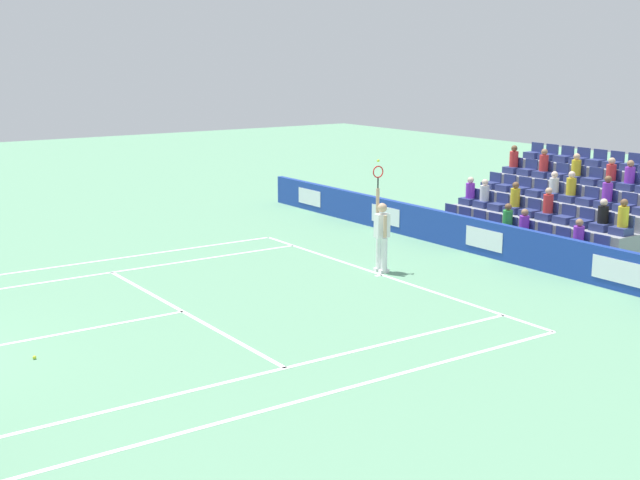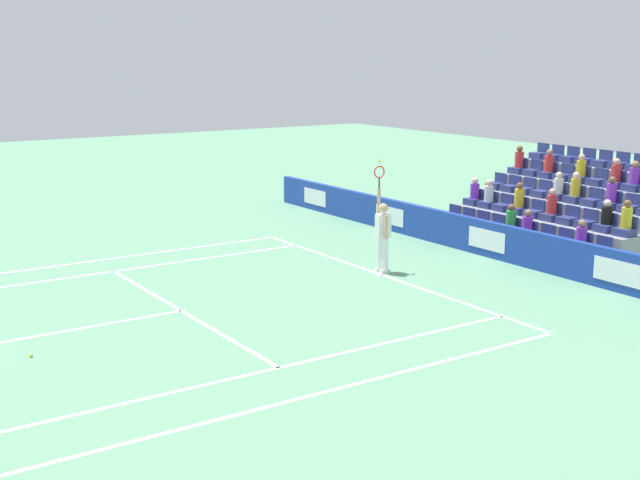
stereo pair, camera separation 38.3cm
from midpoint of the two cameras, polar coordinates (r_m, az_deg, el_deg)
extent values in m
cube|color=white|center=(21.40, 3.66, -2.35)|extent=(10.97, 0.10, 0.01)
cube|color=white|center=(18.62, -9.77, -4.75)|extent=(8.23, 0.10, 0.01)
cube|color=white|center=(17.60, -19.30, -6.29)|extent=(0.10, 6.40, 0.01)
cube|color=white|center=(22.15, -15.36, -2.27)|extent=(0.10, 11.89, 0.01)
cube|color=white|center=(14.96, -4.59, -8.91)|extent=(0.10, 11.89, 0.01)
cube|color=white|center=(23.41, -16.49, -1.56)|extent=(0.10, 11.89, 0.01)
cube|color=white|center=(13.87, -1.69, -10.62)|extent=(0.10, 11.89, 0.01)
cube|color=white|center=(21.34, 3.45, -2.39)|extent=(0.10, 0.20, 0.01)
cube|color=#193899|center=(23.69, 10.67, 0.10)|extent=(21.37, 0.20, 0.98)
cube|color=white|center=(20.91, 18.78, -1.97)|extent=(1.37, 0.01, 0.55)
cube|color=white|center=(23.61, 10.48, 0.07)|extent=(1.37, 0.01, 0.55)
cube|color=white|center=(26.73, 4.00, 1.66)|extent=(1.37, 0.01, 0.55)
cube|color=white|center=(30.13, -1.08, 2.89)|extent=(1.37, 0.01, 0.55)
cylinder|color=white|center=(21.53, 3.82, -1.04)|extent=(0.16, 0.16, 0.90)
cylinder|color=white|center=(21.72, 3.48, -0.92)|extent=(0.16, 0.16, 0.90)
cube|color=white|center=(21.62, 3.80, -2.10)|extent=(0.15, 0.27, 0.08)
cube|color=white|center=(21.82, 3.46, -1.96)|extent=(0.15, 0.27, 0.08)
cube|color=white|center=(21.47, 3.67, 0.97)|extent=(0.26, 0.38, 0.60)
sphere|color=#D3A884|center=(21.38, 3.69, 2.18)|extent=(0.24, 0.24, 0.24)
cylinder|color=#D3A884|center=(21.54, 3.38, 2.66)|extent=(0.09, 0.09, 0.62)
cylinder|color=#D3A884|center=(21.25, 3.88, 0.91)|extent=(0.09, 0.09, 0.56)
cylinder|color=black|center=(21.47, 3.40, 3.85)|extent=(0.04, 0.04, 0.28)
torus|color=red|center=(21.43, 3.41, 4.59)|extent=(0.06, 0.31, 0.31)
sphere|color=#D1E533|center=(21.39, 3.42, 5.33)|extent=(0.07, 0.07, 0.07)
cube|color=gray|center=(24.51, 12.42, -0.24)|extent=(6.20, 0.95, 0.42)
cube|color=navy|center=(22.69, 17.59, -0.73)|extent=(0.48, 0.44, 0.20)
cube|color=navy|center=(22.79, 17.94, -0.05)|extent=(0.48, 0.04, 0.30)
cube|color=navy|center=(23.06, 16.38, -0.44)|extent=(0.48, 0.44, 0.20)
cube|color=navy|center=(23.16, 16.73, 0.22)|extent=(0.48, 0.04, 0.30)
cube|color=navy|center=(23.45, 15.21, -0.17)|extent=(0.48, 0.44, 0.20)
cube|color=navy|center=(23.55, 15.56, 0.48)|extent=(0.48, 0.04, 0.30)
cube|color=navy|center=(23.84, 14.08, 0.09)|extent=(0.48, 0.44, 0.20)
cube|color=navy|center=(23.94, 14.43, 0.73)|extent=(0.48, 0.04, 0.30)
cube|color=navy|center=(24.24, 12.98, 0.35)|extent=(0.48, 0.44, 0.20)
cube|color=navy|center=(24.34, 13.33, 0.98)|extent=(0.48, 0.04, 0.30)
cube|color=navy|center=(24.65, 11.92, 0.59)|extent=(0.48, 0.44, 0.20)
cube|color=navy|center=(24.75, 12.27, 1.21)|extent=(0.48, 0.04, 0.30)
cube|color=navy|center=(25.07, 10.90, 0.83)|extent=(0.48, 0.44, 0.20)
cube|color=navy|center=(25.17, 11.24, 1.44)|extent=(0.48, 0.04, 0.30)
cube|color=navy|center=(25.50, 9.91, 1.06)|extent=(0.48, 0.44, 0.20)
cube|color=navy|center=(25.59, 10.25, 1.66)|extent=(0.48, 0.04, 0.30)
cube|color=navy|center=(25.94, 8.95, 1.28)|extent=(0.48, 0.44, 0.20)
cube|color=navy|center=(26.03, 9.29, 1.87)|extent=(0.48, 0.04, 0.30)
cube|color=navy|center=(26.38, 8.03, 1.49)|extent=(0.48, 0.44, 0.20)
cube|color=navy|center=(26.47, 8.36, 2.07)|extent=(0.48, 0.04, 0.30)
cube|color=gray|center=(25.16, 13.92, 0.50)|extent=(6.20, 0.95, 0.84)
cube|color=navy|center=(23.35, 19.09, 0.58)|extent=(0.48, 0.44, 0.20)
cube|color=navy|center=(23.47, 19.43, 1.24)|extent=(0.48, 0.04, 0.30)
cube|color=navy|center=(23.71, 17.89, 0.84)|extent=(0.48, 0.44, 0.20)
cube|color=navy|center=(23.83, 18.23, 1.48)|extent=(0.48, 0.04, 0.30)
cube|color=navy|center=(24.09, 16.73, 1.08)|extent=(0.48, 0.44, 0.20)
cube|color=navy|center=(24.20, 17.06, 1.71)|extent=(0.48, 0.04, 0.30)
cube|color=navy|center=(24.47, 15.60, 1.32)|extent=(0.48, 0.44, 0.20)
cube|color=navy|center=(24.58, 15.94, 1.94)|extent=(0.48, 0.04, 0.30)
cube|color=navy|center=(24.86, 14.51, 1.55)|extent=(0.48, 0.44, 0.20)
cube|color=navy|center=(24.97, 14.84, 2.16)|extent=(0.48, 0.04, 0.30)
cube|color=navy|center=(25.26, 13.45, 1.77)|extent=(0.48, 0.44, 0.20)
cube|color=navy|center=(25.37, 13.78, 2.37)|extent=(0.48, 0.04, 0.30)
cube|color=navy|center=(25.67, 12.43, 1.98)|extent=(0.48, 0.44, 0.20)
cube|color=navy|center=(25.78, 12.76, 2.57)|extent=(0.48, 0.04, 0.30)
cube|color=navy|center=(26.09, 11.44, 2.19)|extent=(0.48, 0.44, 0.20)
cube|color=navy|center=(26.19, 11.76, 2.77)|extent=(0.48, 0.04, 0.30)
cube|color=navy|center=(26.52, 10.47, 2.39)|extent=(0.48, 0.44, 0.20)
cube|color=navy|center=(26.62, 10.80, 2.96)|extent=(0.48, 0.04, 0.30)
cube|color=navy|center=(26.95, 9.54, 2.58)|extent=(0.48, 0.44, 0.20)
cube|color=navy|center=(27.05, 9.87, 3.14)|extent=(0.48, 0.04, 0.30)
cube|color=gray|center=(25.83, 15.34, 1.19)|extent=(6.20, 0.95, 1.26)
cube|color=navy|center=(24.39, 19.32, 2.05)|extent=(0.48, 0.44, 0.20)
cube|color=navy|center=(24.51, 19.64, 2.67)|extent=(0.48, 0.04, 0.30)
cube|color=navy|center=(24.76, 18.17, 2.27)|extent=(0.48, 0.44, 0.20)
cube|color=navy|center=(24.87, 18.49, 2.88)|extent=(0.48, 0.04, 0.30)
cube|color=navy|center=(25.13, 17.05, 2.48)|extent=(0.48, 0.44, 0.20)
cube|color=navy|center=(25.24, 17.37, 3.08)|extent=(0.48, 0.04, 0.30)
cube|color=navy|center=(25.51, 15.96, 2.69)|extent=(0.48, 0.44, 0.20)
cube|color=navy|center=(25.62, 16.28, 3.28)|extent=(0.48, 0.04, 0.30)
cube|color=navy|center=(25.90, 14.91, 2.89)|extent=(0.48, 0.44, 0.20)
cube|color=navy|center=(26.01, 15.23, 3.47)|extent=(0.48, 0.04, 0.30)
cube|color=navy|center=(26.30, 13.89, 3.08)|extent=(0.48, 0.44, 0.20)
cube|color=navy|center=(26.41, 14.20, 3.65)|extent=(0.48, 0.04, 0.30)
cube|color=navy|center=(26.71, 12.89, 3.27)|extent=(0.48, 0.44, 0.20)
cube|color=navy|center=(26.82, 13.21, 3.83)|extent=(0.48, 0.04, 0.30)
cube|color=navy|center=(27.13, 11.93, 3.45)|extent=(0.48, 0.44, 0.20)
cube|color=navy|center=(27.23, 12.25, 4.00)|extent=(0.48, 0.04, 0.30)
cube|color=navy|center=(27.55, 11.00, 3.62)|extent=(0.48, 0.44, 0.20)
cube|color=navy|center=(27.66, 11.31, 4.16)|extent=(0.48, 0.04, 0.30)
cube|color=gray|center=(26.52, 16.69, 1.85)|extent=(6.20, 0.95, 1.68)
cube|color=navy|center=(25.45, 19.54, 3.39)|extent=(0.48, 0.44, 0.20)
cube|color=navy|center=(25.58, 19.84, 3.98)|extent=(0.48, 0.04, 0.30)
cube|color=navy|center=(25.81, 18.43, 3.58)|extent=(0.48, 0.44, 0.20)
cube|color=navy|center=(25.94, 18.73, 4.16)|extent=(0.48, 0.04, 0.30)
cube|color=navy|center=(26.18, 17.35, 3.77)|extent=(0.48, 0.44, 0.20)
cube|color=navy|center=(26.31, 17.65, 4.34)|extent=(0.48, 0.04, 0.30)
cube|color=navy|center=(26.56, 16.30, 3.95)|extent=(0.48, 0.44, 0.20)
cube|color=navy|center=(26.69, 16.60, 4.51)|extent=(0.48, 0.04, 0.30)
cube|color=navy|center=(26.95, 15.28, 4.12)|extent=(0.48, 0.44, 0.20)
cube|color=navy|center=(27.07, 15.58, 4.68)|extent=(0.48, 0.04, 0.30)
cube|color=navy|center=(27.35, 14.29, 4.29)|extent=(0.48, 0.44, 0.20)
cube|color=navy|center=(27.47, 14.59, 4.84)|extent=(0.48, 0.04, 0.30)
cube|color=navy|center=(27.76, 13.33, 4.45)|extent=(0.48, 0.44, 0.20)
cube|color=navy|center=(27.88, 13.63, 4.99)|extent=(0.48, 0.04, 0.30)
cube|color=navy|center=(28.17, 12.39, 4.61)|extent=(0.48, 0.44, 0.20)
cube|color=navy|center=(28.29, 12.69, 5.14)|extent=(0.48, 0.04, 0.30)
cube|color=gray|center=(27.22, 17.98, 2.48)|extent=(6.20, 0.95, 2.10)
cube|color=navy|center=(26.52, 19.73, 4.63)|extent=(0.48, 0.44, 0.20)
cube|color=navy|center=(26.65, 20.03, 5.18)|extent=(0.48, 0.04, 0.30)
cube|color=navy|center=(26.88, 18.66, 4.80)|extent=(0.48, 0.44, 0.20)
cube|color=navy|center=(27.01, 18.96, 5.34)|extent=(0.48, 0.04, 0.30)
cube|color=navy|center=(27.25, 17.62, 4.96)|extent=(0.48, 0.44, 0.20)
cube|color=navy|center=(27.38, 17.91, 5.50)|extent=(0.48, 0.04, 0.30)
cube|color=navy|center=(27.63, 16.61, 5.12)|extent=(0.48, 0.44, 0.20)
cube|color=navy|center=(27.76, 16.90, 5.65)|extent=(0.48, 0.04, 0.30)
cube|color=navy|center=(28.02, 15.62, 5.27)|extent=(0.48, 0.44, 0.20)
cube|color=navy|center=(28.15, 15.91, 5.79)|extent=(0.48, 0.04, 0.30)
cube|color=navy|center=(28.42, 14.66, 5.41)|extent=(0.48, 0.44, 0.20)
cube|color=navy|center=(28.54, 14.95, 5.93)|extent=(0.48, 0.04, 0.30)
cube|color=navy|center=(28.82, 13.73, 5.55)|extent=(0.48, 0.44, 0.20)
cube|color=navy|center=(28.94, 14.02, 6.06)|extent=(0.48, 0.04, 0.30)
cylinder|color=white|center=(26.50, 10.58, 3.11)|extent=(0.28, 0.28, 0.47)
sphere|color=beige|center=(26.45, 10.61, 3.82)|extent=(0.20, 0.20, 0.20)
cylinder|color=purple|center=(23.04, 16.51, 0.35)|extent=(0.28, 0.28, 0.44)
sphere|color=#9E7251|center=(22.97, 16.56, 1.13)|extent=(0.20, 0.20, 0.20)
cylinder|color=green|center=(24.62, 12.04, 1.40)|extent=(0.28, 0.28, 0.49)
sphere|color=brown|center=(24.56, 12.08, 2.19)|extent=(0.20, 0.20, 0.20)
cylinder|color=red|center=(28.17, 12.49, 5.32)|extent=(0.28, 0.28, 0.50)
sphere|color=brown|center=(28.13, 12.53, 6.02)|extent=(0.20, 0.20, 0.20)
cylinder|color=purple|center=(26.93, 9.64, 3.29)|extent=(0.28, 0.28, 0.47)
sphere|color=beige|center=(26.88, 9.67, 3.99)|extent=(0.20, 0.20, 0.20)
cylinder|color=red|center=(27.35, 14.40, 5.02)|extent=(0.28, 0.28, 0.50)
sphere|color=#9E7251|center=(27.31, 14.43, 5.74)|extent=(0.20, 0.20, 0.20)
cylinder|color=red|center=(24.84, 14.63, 2.37)|extent=(0.28, 0.28, 0.52)
sphere|color=#D3A884|center=(24.78, 14.68, 3.19)|extent=(0.20, 0.20, 0.20)
cylinder|color=purple|center=(24.74, 18.30, 3.08)|extent=(0.28, 0.28, 0.50)
sphere|color=brown|center=(24.69, 18.35, 3.89)|extent=(0.20, 0.20, 0.20)
cylinder|color=red|center=(25.81, 18.54, 4.32)|extent=(0.28, 0.28, 0.46)
sphere|color=#D3A884|center=(25.77, 18.59, 5.05)|extent=(0.20, 0.20, 0.20)
cylinder|color=yellow|center=(26.56, 16.41, 4.67)|extent=(0.28, 0.28, 0.47)
sphere|color=#D3A884|center=(26.52, 16.45, 5.39)|extent=(0.20, 0.20, 0.20)
cylinder|color=purple|center=(24.22, 13.10, 1.09)|extent=(0.28, 0.28, 0.43)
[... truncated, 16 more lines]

